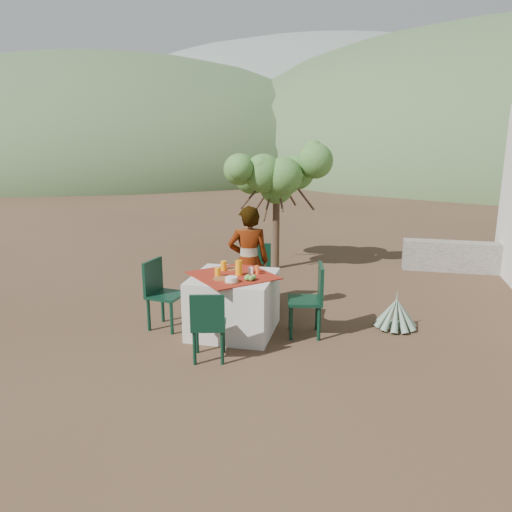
# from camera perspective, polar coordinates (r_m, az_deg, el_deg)

# --- Properties ---
(ground) EXTENTS (160.00, 160.00, 0.00)m
(ground) POSITION_cam_1_polar(r_m,az_deg,el_deg) (6.87, -1.82, -7.50)
(ground) COLOR #3C291B
(ground) RESTS_ON ground
(table) EXTENTS (1.30, 1.30, 0.76)m
(table) POSITION_cam_1_polar(r_m,az_deg,el_deg) (6.43, -2.59, -5.44)
(table) COLOR beige
(table) RESTS_ON ground
(chair_far) EXTENTS (0.49, 0.49, 0.91)m
(chair_far) POSITION_cam_1_polar(r_m,az_deg,el_deg) (7.38, 0.04, -1.81)
(chair_far) COLOR black
(chair_far) RESTS_ON ground
(chair_near) EXTENTS (0.46, 0.46, 0.82)m
(chair_near) POSITION_cam_1_polar(r_m,az_deg,el_deg) (5.60, -5.47, -7.67)
(chair_near) COLOR black
(chair_near) RESTS_ON ground
(chair_left) EXTENTS (0.48, 0.48, 0.91)m
(chair_left) POSITION_cam_1_polar(r_m,az_deg,el_deg) (6.64, -10.82, -3.90)
(chair_left) COLOR black
(chair_left) RESTS_ON ground
(chair_right) EXTENTS (0.50, 0.50, 0.92)m
(chair_right) POSITION_cam_1_polar(r_m,az_deg,el_deg) (6.31, 6.33, -4.63)
(chair_right) COLOR black
(chair_right) RESTS_ON ground
(person) EXTENTS (0.65, 0.52, 1.56)m
(person) POSITION_cam_1_polar(r_m,az_deg,el_deg) (6.89, -0.85, -0.63)
(person) COLOR #8C6651
(person) RESTS_ON ground
(shrub_tree) EXTENTS (1.75, 1.72, 2.06)m
(shrub_tree) POSITION_cam_1_polar(r_m,az_deg,el_deg) (9.27, 2.82, 8.45)
(shrub_tree) COLOR #4A3525
(shrub_tree) RESTS_ON ground
(agave) EXTENTS (0.55, 0.56, 0.59)m
(agave) POSITION_cam_1_polar(r_m,az_deg,el_deg) (6.84, 15.70, -6.39)
(agave) COLOR gray
(agave) RESTS_ON ground
(stone_wall) EXTENTS (2.60, 0.35, 0.55)m
(stone_wall) POSITION_cam_1_polar(r_m,az_deg,el_deg) (10.03, 23.86, -0.16)
(stone_wall) COLOR gray
(stone_wall) RESTS_ON ground
(hill_near_left) EXTENTS (40.00, 40.00, 16.00)m
(hill_near_left) POSITION_cam_1_polar(r_m,az_deg,el_deg) (41.25, -15.69, 9.94)
(hill_near_left) COLOR #3D5831
(hill_near_left) RESTS_ON ground
(hill_near_right) EXTENTS (48.00, 48.00, 20.00)m
(hill_near_right) POSITION_cam_1_polar(r_m,az_deg,el_deg) (43.51, 27.14, 9.13)
(hill_near_right) COLOR #3D5831
(hill_near_right) RESTS_ON ground
(hill_far_center) EXTENTS (60.00, 60.00, 24.00)m
(hill_far_center) POSITION_cam_1_polar(r_m,az_deg,el_deg) (58.51, 7.62, 11.36)
(hill_far_center) COLOR slate
(hill_far_center) RESTS_ON ground
(plate_far) EXTENTS (0.20, 0.20, 0.01)m
(plate_far) POSITION_cam_1_polar(r_m,az_deg,el_deg) (6.56, -2.59, -1.47)
(plate_far) COLOR brown
(plate_far) RESTS_ON table
(plate_near) EXTENTS (0.21, 0.21, 0.01)m
(plate_near) POSITION_cam_1_polar(r_m,az_deg,el_deg) (6.14, -3.95, -2.59)
(plate_near) COLOR brown
(plate_near) RESTS_ON table
(glass_far) EXTENTS (0.08, 0.08, 0.12)m
(glass_far) POSITION_cam_1_polar(r_m,az_deg,el_deg) (6.51, -3.72, -1.11)
(glass_far) COLOR #FF9B10
(glass_far) RESTS_ON table
(glass_near) EXTENTS (0.07, 0.07, 0.12)m
(glass_near) POSITION_cam_1_polar(r_m,az_deg,el_deg) (6.24, -4.40, -1.85)
(glass_near) COLOR #FF9B10
(glass_near) RESTS_ON table
(juice_pitcher) EXTENTS (0.09, 0.09, 0.19)m
(juice_pitcher) POSITION_cam_1_polar(r_m,az_deg,el_deg) (6.28, -1.98, -1.36)
(juice_pitcher) COLOR #FF9B10
(juice_pitcher) RESTS_ON table
(bowl_plate) EXTENTS (0.19, 0.19, 0.01)m
(bowl_plate) POSITION_cam_1_polar(r_m,az_deg,el_deg) (6.01, -2.83, -2.96)
(bowl_plate) COLOR brown
(bowl_plate) RESTS_ON table
(white_bowl) EXTENTS (0.15, 0.15, 0.05)m
(white_bowl) POSITION_cam_1_polar(r_m,az_deg,el_deg) (6.00, -2.84, -2.66)
(white_bowl) COLOR white
(white_bowl) RESTS_ON bowl_plate
(jar_left) EXTENTS (0.05, 0.05, 0.09)m
(jar_left) POSITION_cam_1_polar(r_m,az_deg,el_deg) (6.33, 0.20, -1.70)
(jar_left) COLOR #E65928
(jar_left) RESTS_ON table
(jar_right) EXTENTS (0.06, 0.06, 0.09)m
(jar_right) POSITION_cam_1_polar(r_m,az_deg,el_deg) (6.42, 0.09, -1.48)
(jar_right) COLOR #E65928
(jar_right) RESTS_ON table
(napkin_holder) EXTENTS (0.07, 0.04, 0.08)m
(napkin_holder) POSITION_cam_1_polar(r_m,az_deg,el_deg) (6.35, -0.62, -1.65)
(napkin_holder) COLOR white
(napkin_holder) RESTS_ON table
(fruit_cluster) EXTENTS (0.14, 0.13, 0.07)m
(fruit_cluster) POSITION_cam_1_polar(r_m,az_deg,el_deg) (6.07, -0.71, -2.48)
(fruit_cluster) COLOR #5E9C38
(fruit_cluster) RESTS_ON table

